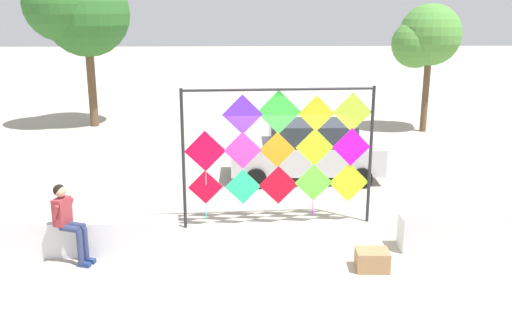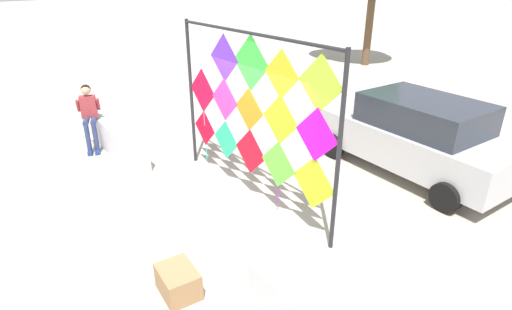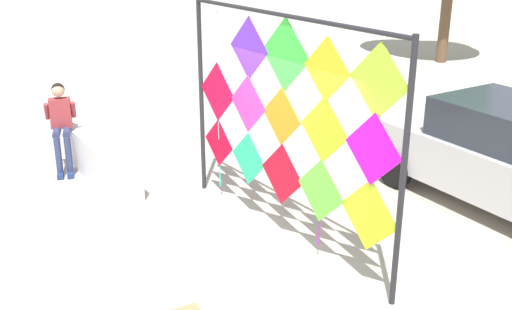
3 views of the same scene
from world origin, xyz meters
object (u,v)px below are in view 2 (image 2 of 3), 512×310
seated_vendor (89,112)px  cardboard_box_large (178,281)px  parked_car (416,135)px  kite_display_rack (251,104)px

seated_vendor → cardboard_box_large: size_ratio=2.58×
parked_car → cardboard_box_large: (0.53, -5.77, -0.64)m
parked_car → kite_display_rack: bearing=-106.8°
kite_display_rack → cardboard_box_large: 3.24m
seated_vendor → cardboard_box_large: (5.69, -0.47, -0.73)m
cardboard_box_large → seated_vendor: bearing=175.3°
parked_car → cardboard_box_large: bearing=-84.7°
kite_display_rack → parked_car: bearing=73.2°
seated_vendor → parked_car: bearing=45.8°
seated_vendor → cardboard_box_large: bearing=-4.7°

